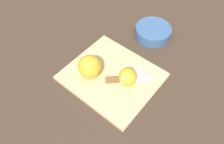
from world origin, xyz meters
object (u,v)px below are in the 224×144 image
(knife, at_px, (119,80))
(bowl, at_px, (153,31))
(apple_half_left, at_px, (90,67))
(apple_half_right, at_px, (128,77))

(knife, relative_size, bowl, 0.92)
(apple_half_left, relative_size, apple_half_right, 1.31)
(knife, bearing_deg, apple_half_right, -16.17)
(apple_half_left, xyz_separation_m, knife, (0.10, 0.03, -0.04))
(apple_half_left, xyz_separation_m, apple_half_right, (0.13, 0.05, -0.01))
(knife, height_order, bowl, bowl)
(apple_half_left, height_order, apple_half_right, apple_half_left)
(apple_half_right, height_order, bowl, apple_half_right)
(apple_half_left, height_order, knife, apple_half_left)
(apple_half_left, distance_m, bowl, 0.34)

